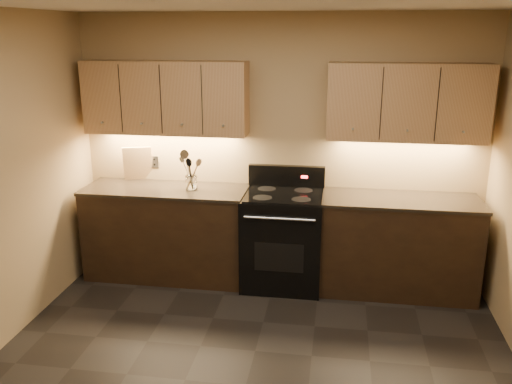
% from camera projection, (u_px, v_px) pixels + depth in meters
% --- Properties ---
extents(wall_back, '(4.00, 0.04, 2.60)m').
position_uv_depth(wall_back, '(279.00, 149.00, 5.37)').
color(wall_back, '#9F865D').
rests_on(wall_back, ground).
extents(counter_left, '(1.62, 0.62, 0.93)m').
position_uv_depth(counter_left, '(167.00, 232.00, 5.49)').
color(counter_left, black).
rests_on(counter_left, ground).
extents(counter_right, '(1.46, 0.62, 0.93)m').
position_uv_depth(counter_right, '(398.00, 245.00, 5.15)').
color(counter_right, black).
rests_on(counter_right, ground).
extents(stove, '(0.76, 0.68, 1.14)m').
position_uv_depth(stove, '(283.00, 238.00, 5.29)').
color(stove, black).
rests_on(stove, ground).
extents(upper_cab_left, '(1.60, 0.30, 0.70)m').
position_uv_depth(upper_cab_left, '(166.00, 98.00, 5.25)').
color(upper_cab_left, tan).
rests_on(upper_cab_left, wall_back).
extents(upper_cab_right, '(1.44, 0.30, 0.70)m').
position_uv_depth(upper_cab_right, '(407.00, 102.00, 4.91)').
color(upper_cab_right, tan).
rests_on(upper_cab_right, wall_back).
extents(outlet_plate, '(0.08, 0.01, 0.12)m').
position_uv_depth(outlet_plate, '(155.00, 162.00, 5.61)').
color(outlet_plate, '#B2B5BA').
rests_on(outlet_plate, wall_back).
extents(utensil_crock, '(0.14, 0.14, 0.14)m').
position_uv_depth(utensil_crock, '(191.00, 183.00, 5.30)').
color(utensil_crock, white).
rests_on(utensil_crock, counter_left).
extents(cutting_board, '(0.31, 0.19, 0.36)m').
position_uv_depth(cutting_board, '(138.00, 163.00, 5.59)').
color(cutting_board, tan).
rests_on(cutting_board, counter_left).
extents(wooden_spoon, '(0.18, 0.08, 0.31)m').
position_uv_depth(wooden_spoon, '(187.00, 172.00, 5.27)').
color(wooden_spoon, tan).
rests_on(wooden_spoon, utensil_crock).
extents(black_spoon, '(0.08, 0.12, 0.31)m').
position_uv_depth(black_spoon, '(192.00, 172.00, 5.29)').
color(black_spoon, black).
rests_on(black_spoon, utensil_crock).
extents(steel_spatula, '(0.23, 0.12, 0.34)m').
position_uv_depth(steel_spatula, '(194.00, 171.00, 5.27)').
color(steel_spatula, silver).
rests_on(steel_spatula, utensil_crock).
extents(steel_skimmer, '(0.19, 0.15, 0.39)m').
position_uv_depth(steel_skimmer, '(193.00, 170.00, 5.24)').
color(steel_skimmer, silver).
rests_on(steel_skimmer, utensil_crock).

